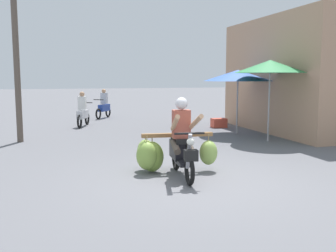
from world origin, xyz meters
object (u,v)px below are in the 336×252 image
motorbike_distant_ahead_right (104,106)px  produce_crate (219,123)px  motorbike_distant_ahead_left (83,113)px  market_umbrella_further_along (238,76)px  utility_pole (15,27)px  market_umbrella_near_shop (270,67)px  motorbike_main_loaded (169,150)px

motorbike_distant_ahead_right → produce_crate: motorbike_distant_ahead_right is taller
motorbike_distant_ahead_left → produce_crate: size_ratio=2.77×
market_umbrella_further_along → utility_pole: bearing=177.8°
motorbike_distant_ahead_right → produce_crate: size_ratio=2.54×
market_umbrella_near_shop → market_umbrella_further_along: bearing=97.3°
market_umbrella_near_shop → produce_crate: 3.99m
motorbike_main_loaded → market_umbrella_further_along: market_umbrella_further_along is taller
motorbike_distant_ahead_left → utility_pole: bearing=-123.5°
motorbike_main_loaded → market_umbrella_near_shop: bearing=36.6°
market_umbrella_near_shop → market_umbrella_further_along: 1.74m
market_umbrella_further_along → utility_pole: 7.28m
utility_pole → produce_crate: bearing=11.1°
motorbike_main_loaded → produce_crate: (3.93, 6.42, -0.32)m
motorbike_distant_ahead_left → motorbike_distant_ahead_right: (1.20, 3.00, 0.00)m
market_umbrella_near_shop → market_umbrella_further_along: (-0.22, 1.70, -0.26)m
market_umbrella_further_along → motorbike_distant_ahead_right: bearing=120.8°
motorbike_distant_ahead_left → market_umbrella_near_shop: size_ratio=0.63×
market_umbrella_near_shop → produce_crate: bearing=92.6°
motorbike_main_loaded → market_umbrella_further_along: size_ratio=0.78×
motorbike_main_loaded → utility_pole: utility_pole is taller
motorbike_distant_ahead_left → market_umbrella_further_along: bearing=-34.3°
motorbike_distant_ahead_right → utility_pole: bearing=-118.1°
motorbike_distant_ahead_right → produce_crate: (3.91, -4.76, -0.39)m
utility_pole → motorbike_distant_ahead_left: bearing=56.5°
motorbike_main_loaded → utility_pole: bearing=123.1°
market_umbrella_near_shop → utility_pole: bearing=164.9°
motorbike_distant_ahead_left → motorbike_distant_ahead_right: size_ratio=1.09×
motorbike_distant_ahead_right → produce_crate: 6.17m
motorbike_distant_ahead_right → market_umbrella_near_shop: market_umbrella_near_shop is taller
market_umbrella_near_shop → motorbike_distant_ahead_left: bearing=135.6°
market_umbrella_near_shop → market_umbrella_further_along: market_umbrella_near_shop is taller
motorbike_main_loaded → market_umbrella_near_shop: size_ratio=0.75×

